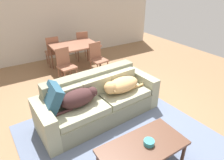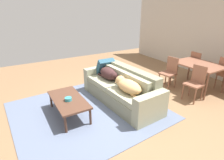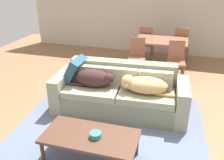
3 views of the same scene
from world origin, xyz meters
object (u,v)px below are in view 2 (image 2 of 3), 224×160
at_px(coffee_table, 68,100).
at_px(couch, 122,89).
at_px(dining_table, 199,66).
at_px(dining_chair_near_left, 170,71).
at_px(dog_on_left_cushion, 109,74).
at_px(bowl_on_coffee_table, 68,99).
at_px(dining_chair_near_right, 196,81).
at_px(dog_on_right_cushion, 128,85).
at_px(throw_pillow_by_left_arm, 105,67).
at_px(dining_chair_far_left, 196,65).

bearing_deg(coffee_table, couch, 88.08).
xyz_separation_m(dining_table, dining_chair_near_left, (-0.51, -0.59, -0.20)).
height_order(dog_on_left_cushion, dining_chair_near_left, dining_chair_near_left).
bearing_deg(bowl_on_coffee_table, dining_chair_near_right, 74.64).
height_order(bowl_on_coffee_table, dining_table, dining_table).
height_order(dog_on_right_cushion, bowl_on_coffee_table, dog_on_right_cushion).
distance_m(dog_on_left_cushion, dining_chair_near_left, 1.89).
xyz_separation_m(couch, dining_chair_near_left, (-0.03, 1.72, 0.16)).
height_order(couch, dining_table, couch).
distance_m(bowl_on_coffee_table, dining_chair_near_left, 3.12).
distance_m(dining_table, dining_chair_near_left, 0.80).
height_order(dog_on_right_cushion, coffee_table, dog_on_right_cushion).
xyz_separation_m(coffee_table, dining_chair_near_right, (0.93, 3.06, 0.13)).
bearing_deg(throw_pillow_by_left_arm, dining_chair_near_left, 63.90).
distance_m(dog_on_right_cushion, dining_chair_near_right, 1.87).
relative_size(dog_on_right_cushion, coffee_table, 0.73).
height_order(coffee_table, dining_chair_far_left, dining_chair_far_left).
bearing_deg(bowl_on_coffee_table, coffee_table, 164.98).
bearing_deg(dining_table, dining_chair_far_left, 128.04).
distance_m(bowl_on_coffee_table, dining_chair_near_right, 3.20).
distance_m(dog_on_right_cushion, bowl_on_coffee_table, 1.34).
xyz_separation_m(throw_pillow_by_left_arm, dining_table, (1.35, 2.30, 0.01)).
distance_m(dining_chair_near_right, dining_chair_far_left, 1.51).
relative_size(coffee_table, dining_chair_far_left, 1.32).
bearing_deg(dining_chair_near_left, dining_chair_far_left, 80.43).
distance_m(couch, throw_pillow_by_left_arm, 0.94).
xyz_separation_m(couch, dining_chair_near_right, (0.88, 1.68, 0.16)).
bearing_deg(dining_chair_far_left, dog_on_left_cushion, 84.47).
relative_size(dog_on_left_cushion, throw_pillow_by_left_arm, 1.70).
distance_m(throw_pillow_by_left_arm, dining_chair_far_left, 3.04).
bearing_deg(throw_pillow_by_left_arm, dining_chair_near_right, 43.81).
bearing_deg(dog_on_right_cushion, dining_table, 85.21).
distance_m(dog_on_right_cushion, dining_chair_near_left, 1.91).
height_order(dog_on_right_cushion, dining_table, dog_on_right_cushion).
bearing_deg(dining_table, couch, -101.77).
bearing_deg(dog_on_right_cushion, dining_chair_near_left, 100.29).
bearing_deg(dog_on_left_cushion, dining_chair_near_left, 74.07).
bearing_deg(dining_chair_near_right, bowl_on_coffee_table, -112.12).
bearing_deg(throw_pillow_by_left_arm, couch, -0.26).
bearing_deg(dog_on_right_cushion, bowl_on_coffee_table, -110.54).
bearing_deg(bowl_on_coffee_table, dining_chair_far_left, 90.40).
xyz_separation_m(dog_on_right_cushion, coffee_table, (-0.47, -1.25, -0.26)).
bearing_deg(dog_on_left_cushion, dining_table, 65.85).
bearing_deg(dining_chair_near_right, dining_chair_near_left, 170.90).
bearing_deg(dog_on_left_cushion, dining_chair_near_right, 50.38).
relative_size(bowl_on_coffee_table, dining_chair_far_left, 0.16).
bearing_deg(dining_table, throw_pillow_by_left_arm, -120.38).
xyz_separation_m(dog_on_right_cushion, dining_table, (0.06, 2.43, 0.07)).
bearing_deg(dining_chair_far_left, dining_chair_near_left, 91.11).
relative_size(throw_pillow_by_left_arm, dining_chair_far_left, 0.50).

